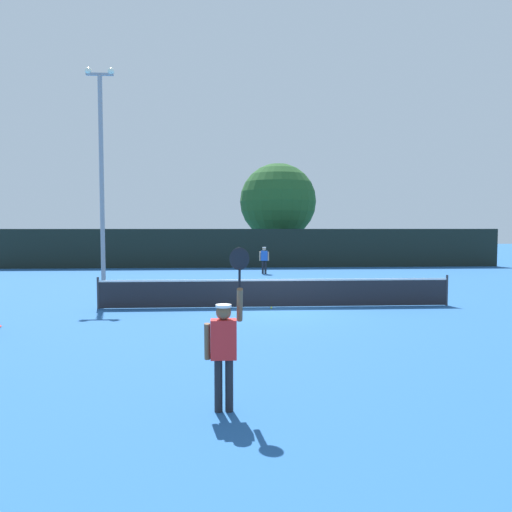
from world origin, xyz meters
The scene contains 10 objects.
ground_plane centered at (0.00, 0.00, 0.00)m, with size 120.00×120.00×0.00m, color #235693.
tennis_net centered at (0.00, 0.00, 0.51)m, with size 12.04×0.08×1.07m.
perimeter_fence centered at (0.00, 16.28, 1.31)m, with size 34.20×0.12×2.61m, color black.
player_serving centered at (-1.72, -9.30, 1.06)m, with size 0.68×0.39×2.44m.
player_receiving centered at (0.50, 11.84, 0.95)m, with size 0.57×0.23×1.57m.
tennis_ball centered at (-0.19, -0.30, 0.03)m, with size 0.07×0.07×0.07m, color #CCE033.
light_pole centered at (-6.81, 4.04, 5.17)m, with size 1.18×0.28×9.20m.
large_tree centered at (2.28, 21.08, 4.69)m, with size 5.86×5.86×7.63m.
parked_car_near centered at (-8.03, 21.54, 0.78)m, with size 1.94×4.22×1.69m.
parked_car_mid centered at (2.19, 23.02, 0.78)m, with size 2.44×4.41×1.69m.
Camera 1 is at (-1.68, -16.39, 2.74)m, focal length 34.10 mm.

